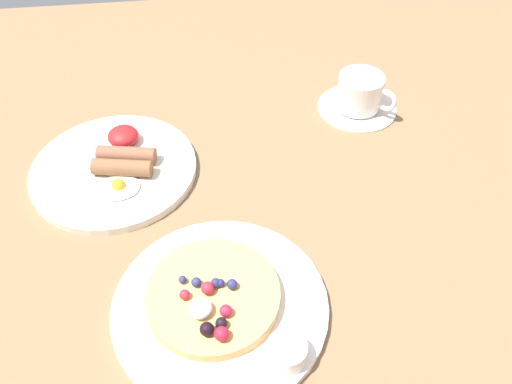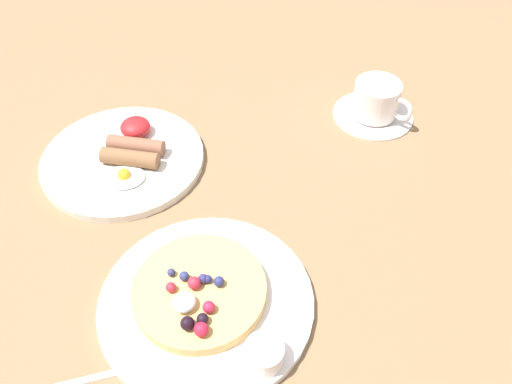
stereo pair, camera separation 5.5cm
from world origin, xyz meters
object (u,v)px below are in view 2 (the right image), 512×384
Objects in this scene: pancake_plate at (207,302)px; coffee_saucer at (373,114)px; syrup_ramekin at (264,354)px; breakfast_plate at (123,159)px; coffee_cup at (377,99)px.

coffee_saucer is (27.58, 37.90, -0.23)cm from pancake_plate.
syrup_ramekin is at bearing -114.14° from coffee_saucer.
pancake_plate is 1.92× the size of coffee_saucer.
breakfast_plate reaches higher than pancake_plate.
coffee_saucer is at bearing 65.86° from syrup_ramekin.
coffee_cup reaches higher than breakfast_plate.
pancake_plate reaches higher than coffee_saucer.
coffee_saucer is (20.58, 45.92, -2.24)cm from syrup_ramekin.
syrup_ramekin is 0.18× the size of breakfast_plate.
coffee_cup is at bearing 14.81° from breakfast_plate.
coffee_saucer is at bearing 15.00° from breakfast_plate.
syrup_ramekin is 0.49× the size of coffee_cup.
pancake_plate is 1.05× the size of breakfast_plate.
coffee_cup is (20.70, 45.81, 1.23)cm from syrup_ramekin.
breakfast_plate is 43.96cm from coffee_cup.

